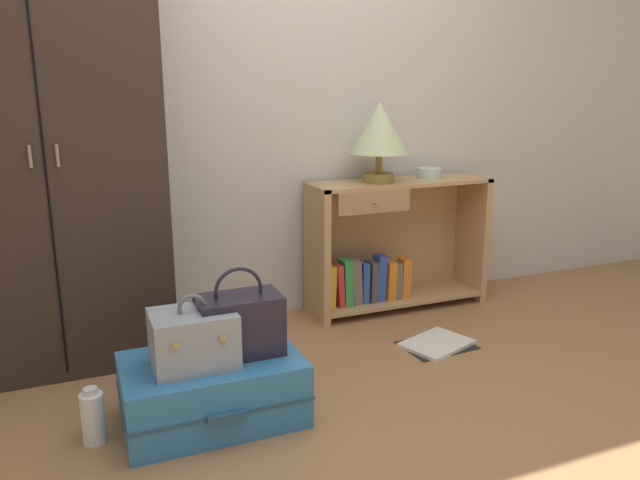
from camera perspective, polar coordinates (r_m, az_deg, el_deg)
The scene contains 11 objects.
ground_plane at distance 2.32m, azimuth 6.56°, elevation -18.71°, with size 9.00×9.00×0.00m, color #9E7047.
back_wall at distance 3.34m, azimuth -5.76°, elevation 14.80°, with size 6.40×0.10×2.60m, color beige.
wardrobe at distance 2.91m, azimuth -24.40°, elevation 7.67°, with size 0.97×0.47×1.98m.
bookshelf at distance 3.53m, azimuth 6.55°, elevation -0.75°, with size 1.06×0.32×0.75m.
table_lamp at distance 3.36m, azimuth 5.61°, elevation 10.20°, with size 0.32×0.32×0.43m.
bowl at distance 3.59m, azimuth 10.22°, elevation 6.23°, with size 0.14×0.14×0.06m, color silver.
suitcase_large at distance 2.45m, azimuth -10.05°, elevation -13.64°, with size 0.68×0.45×0.25m.
train_case at distance 2.32m, azimuth -11.79°, elevation -9.02°, with size 0.30×0.24×0.28m.
handbag at distance 2.37m, azimuth -7.55°, elevation -7.82°, with size 0.32×0.19×0.35m.
bottle at distance 2.43m, azimuth -20.55°, elevation -15.29°, with size 0.08×0.08×0.21m.
open_book_on_floor at distance 3.14m, azimuth 10.90°, elevation -9.57°, with size 0.40×0.34×0.02m.
Camera 1 is at (-0.98, -1.69, 1.26)m, focal length 34.08 mm.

